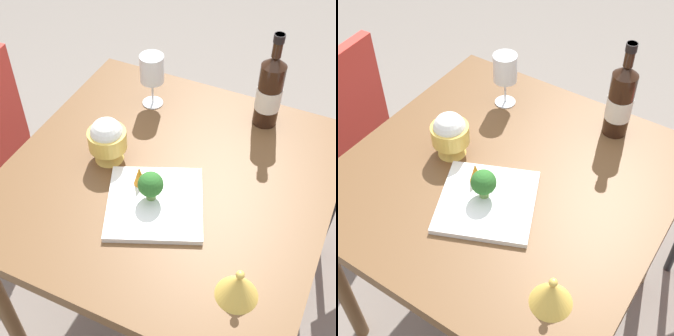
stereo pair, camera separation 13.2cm
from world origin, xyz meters
TOP-DOWN VIEW (x-y plane):
  - ground_plane at (0.00, 0.00)m, footprint 8.00×8.00m
  - dining_table at (0.00, 0.00)m, footprint 0.90×0.90m
  - wine_bottle at (0.18, 0.34)m, footprint 0.08×0.08m
  - wine_glass at (-0.18, 0.28)m, footprint 0.08×0.08m
  - rice_bowl at (-0.18, -0.01)m, footprint 0.11×0.11m
  - rice_bowl_lid at (0.30, -0.27)m, footprint 0.10×0.10m
  - serving_plate at (0.01, -0.11)m, footprint 0.33×0.33m
  - broccoli_floret at (0.00, -0.11)m, footprint 0.07×0.07m
  - carrot_garnish_left at (-0.05, -0.07)m, footprint 0.03×0.03m

SIDE VIEW (x-z plane):
  - ground_plane at x=0.00m, z-range 0.00..0.00m
  - dining_table at x=0.00m, z-range 0.28..1.01m
  - serving_plate at x=0.01m, z-range 0.73..0.75m
  - rice_bowl_lid at x=0.30m, z-range 0.72..0.81m
  - carrot_garnish_left at x=-0.05m, z-range 0.75..0.81m
  - broccoli_floret at x=0.00m, z-range 0.75..0.84m
  - rice_bowl at x=-0.18m, z-range 0.73..0.87m
  - wine_bottle at x=0.18m, z-range 0.70..1.00m
  - wine_glass at x=-0.18m, z-range 0.77..0.95m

